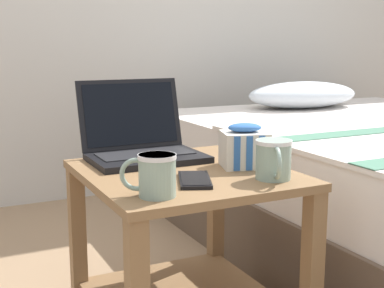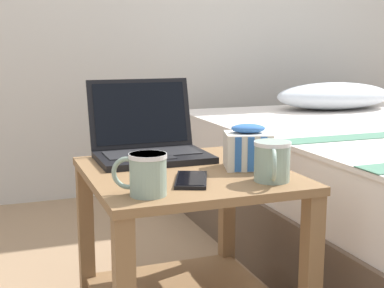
# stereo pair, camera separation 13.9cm
# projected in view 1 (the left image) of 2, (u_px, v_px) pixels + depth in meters

# --- Properties ---
(bedside_table) EXTENTS (0.53, 0.57, 0.51)m
(bedside_table) POSITION_uv_depth(u_px,v_px,m) (185.00, 235.00, 1.48)
(bedside_table) COLOR olive
(bedside_table) RESTS_ON ground_plane
(laptop) EXTENTS (0.32, 0.28, 0.23)m
(laptop) POSITION_uv_depth(u_px,v_px,m) (142.00, 143.00, 1.59)
(laptop) COLOR black
(laptop) RESTS_ON bedside_table
(mug_front_left) EXTENTS (0.09, 0.13, 0.10)m
(mug_front_left) POSITION_uv_depth(u_px,v_px,m) (274.00, 158.00, 1.34)
(mug_front_left) COLOR #8CA593
(mug_front_left) RESTS_ON bedside_table
(mug_front_right) EXTENTS (0.12, 0.09, 0.10)m
(mug_front_right) POSITION_uv_depth(u_px,v_px,m) (156.00, 173.00, 1.19)
(mug_front_right) COLOR #8CA593
(mug_front_right) RESTS_ON bedside_table
(snack_bag) EXTENTS (0.15, 0.14, 0.12)m
(snack_bag) POSITION_uv_depth(u_px,v_px,m) (244.00, 147.00, 1.48)
(snack_bag) COLOR silver
(snack_bag) RESTS_ON bedside_table
(cell_phone) EXTENTS (0.13, 0.18, 0.01)m
(cell_phone) POSITION_uv_depth(u_px,v_px,m) (195.00, 180.00, 1.32)
(cell_phone) COLOR black
(cell_phone) RESTS_ON bedside_table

